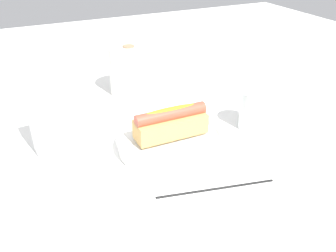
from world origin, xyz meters
TOP-DOWN VIEW (x-y plane):
  - ground_plane at (0.00, 0.00)m, footprint 2.40×2.40m
  - serving_bowl at (-0.00, 0.00)m, footprint 0.23×0.23m
  - hotdog_front at (-0.00, 0.00)m, footprint 0.15×0.05m
  - water_glass at (0.21, -0.00)m, footprint 0.07×0.07m
  - paper_towel_roll at (0.02, 0.31)m, footprint 0.11×0.11m
  - napkin_box at (-0.21, 0.10)m, footprint 0.11×0.06m
  - chopstick_near at (0.02, -0.16)m, footprint 0.22×0.05m

SIDE VIEW (x-z plane):
  - ground_plane at x=0.00m, z-range 0.00..0.00m
  - chopstick_near at x=0.02m, z-range 0.00..0.01m
  - serving_bowl at x=0.00m, z-range 0.00..0.03m
  - water_glass at x=0.21m, z-range -0.01..0.08m
  - hotdog_front at x=0.00m, z-range 0.03..0.09m
  - paper_towel_roll at x=0.02m, z-range 0.00..0.13m
  - napkin_box at x=-0.21m, z-range 0.00..0.15m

